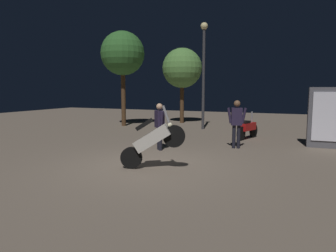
% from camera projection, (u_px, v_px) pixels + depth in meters
% --- Properties ---
extents(ground_plane, '(40.00, 40.00, 0.00)m').
position_uv_depth(ground_plane, '(149.00, 165.00, 8.14)').
color(ground_plane, '#756656').
extents(motorcycle_white_foreground, '(1.63, 0.55, 1.63)m').
position_uv_depth(motorcycle_white_foreground, '(152.00, 140.00, 7.66)').
color(motorcycle_white_foreground, black).
rests_on(motorcycle_white_foreground, ground_plane).
extents(motorcycle_red_parked_left, '(0.61, 1.61, 1.11)m').
position_uv_depth(motorcycle_red_parked_left, '(248.00, 128.00, 12.46)').
color(motorcycle_red_parked_left, black).
rests_on(motorcycle_red_parked_left, ground_plane).
extents(person_rider_beside, '(0.66, 0.33, 1.66)m').
position_uv_depth(person_rider_beside, '(237.00, 120.00, 10.40)').
color(person_rider_beside, black).
rests_on(person_rider_beside, ground_plane).
extents(person_bystander_far, '(0.52, 0.53, 1.57)m').
position_uv_depth(person_bystander_far, '(160.00, 123.00, 10.12)').
color(person_bystander_far, black).
rests_on(person_bystander_far, ground_plane).
extents(streetlamp_near, '(0.36, 0.36, 5.30)m').
position_uv_depth(streetlamp_near, '(204.00, 63.00, 15.18)').
color(streetlamp_near, '#38383D').
rests_on(streetlamp_near, ground_plane).
extents(tree_left_bg, '(2.37, 2.37, 4.48)m').
position_uv_depth(tree_left_bg, '(182.00, 68.00, 18.16)').
color(tree_left_bg, '#4C331E').
rests_on(tree_left_bg, ground_plane).
extents(tree_center_bg, '(2.38, 2.38, 5.17)m').
position_uv_depth(tree_center_bg, '(123.00, 54.00, 16.57)').
color(tree_center_bg, '#4C331E').
rests_on(tree_center_bg, ground_plane).
extents(kiosk_billboard, '(1.62, 0.59, 2.10)m').
position_uv_depth(kiosk_billboard, '(333.00, 118.00, 10.51)').
color(kiosk_billboard, '#595960').
rests_on(kiosk_billboard, ground_plane).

